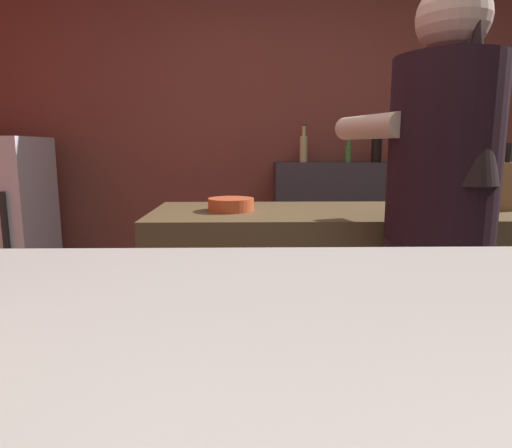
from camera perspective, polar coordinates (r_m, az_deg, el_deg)
wall_back at (r=3.45m, az=3.96°, el=12.91°), size 5.20×0.10×2.70m
prep_counter at (r=2.09m, az=17.36°, el=-10.60°), size 2.10×0.60×0.90m
back_shelf at (r=3.28m, az=9.97°, el=-1.46°), size 0.87×0.36×1.06m
bartender at (r=1.54m, az=22.68°, el=1.43°), size 0.50×0.55×1.66m
knife_block at (r=2.15m, az=29.41°, el=4.40°), size 0.10×0.08×0.28m
mixing_bowl at (r=1.86m, az=-3.24°, el=2.52°), size 0.19×0.19×0.05m
chefs_knife at (r=2.03m, az=25.21°, el=1.58°), size 0.24×0.11×0.01m
bottle_hot_sauce at (r=3.27m, az=6.15°, el=9.77°), size 0.06×0.06×0.27m
bottle_vinegar at (r=3.32m, az=15.24°, el=9.32°), size 0.07×0.07×0.24m
bottle_soy at (r=3.27m, az=11.79°, el=8.96°), size 0.05×0.05×0.17m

